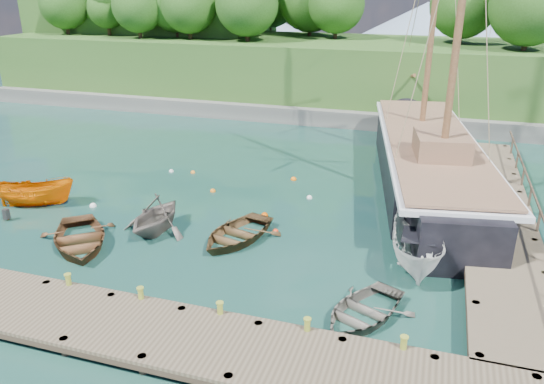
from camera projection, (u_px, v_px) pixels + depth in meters
The scene contains 25 objects.
ground at pixel (224, 252), 23.04m from camera, with size 160.00×160.00×0.00m, color #123732.
dock_near at pixel (203, 343), 16.57m from camera, with size 20.00×3.20×1.10m.
dock_east at pixel (497, 213), 25.84m from camera, with size 3.20×24.00×1.10m.
bollard_0 at pixel (71, 299), 19.65m from camera, with size 0.26×0.26×0.45m, color olive.
bollard_1 at pixel (143, 313), 18.81m from camera, with size 0.26×0.26×0.45m, color olive.
bollard_2 at pixel (221, 328), 17.97m from camera, with size 0.26×0.26×0.45m, color olive.
bollard_3 at pixel (307, 346), 17.12m from camera, with size 0.26×0.26×0.45m, color olive.
bollard_4 at pixel (401, 364), 16.28m from camera, with size 0.26×0.26×0.45m, color olive.
rowboat_0 at pixel (80, 246), 23.55m from camera, with size 3.37×4.71×0.98m, color #56351D.
rowboat_1 at pixel (157, 231), 24.94m from camera, with size 3.16×3.66×1.93m, color #5D544C.
rowboat_2 at pixel (236, 240), 24.11m from camera, with size 3.09×4.33×0.90m, color #4D371D.
rowboat_3 at pixel (362, 318), 18.53m from camera, with size 2.80×3.91×0.81m, color #5B574D.
motorboat_orange at pixel (37, 205), 27.80m from camera, with size 1.53×4.05×1.57m, color #D46100.
cabin_boat_white at pixel (415, 266), 21.87m from camera, with size 2.01×5.35×2.07m, color silver.
schooner at pixel (428, 164), 30.52m from camera, with size 8.49×27.96×20.68m.
mooring_buoy_0 at pixel (93, 207), 27.67m from camera, with size 0.36×0.36×0.36m, color white.
mooring_buoy_1 at pixel (213, 192), 29.64m from camera, with size 0.31×0.31×0.31m, color orange.
mooring_buoy_2 at pixel (265, 216), 26.53m from camera, with size 0.37×0.37×0.37m, color #CF4A00.
mooring_buoy_3 at pixel (309, 198), 28.72m from camera, with size 0.31×0.31×0.31m, color white.
mooring_buoy_4 at pixel (193, 173), 32.52m from camera, with size 0.29×0.29×0.29m, color orange.
mooring_buoy_5 at pixel (294, 180), 31.39m from camera, with size 0.35×0.35×0.35m, color orange.
mooring_buoy_6 at pixel (171, 172), 32.72m from camera, with size 0.29×0.29×0.29m, color silver.
mooring_buoy_7 at pixel (276, 232), 24.87m from camera, with size 0.28×0.28×0.28m, color red.
headland at pixel (223, 40), 52.37m from camera, with size 51.00×19.31×12.90m.
distant_ridge at pixel (421, 27), 82.18m from camera, with size 117.00×40.00×10.00m.
Camera 1 is at (8.19, -18.84, 10.96)m, focal length 35.00 mm.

